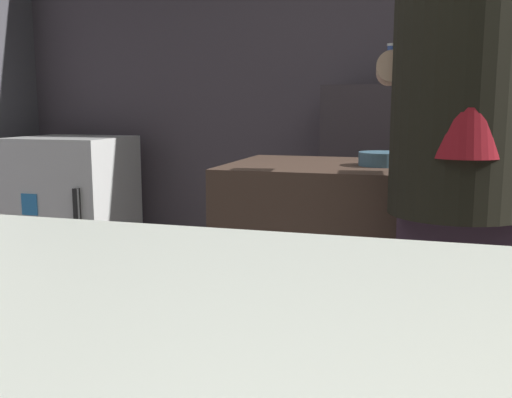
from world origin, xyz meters
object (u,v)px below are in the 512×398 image
object	(u,v)px
mixing_bowl	(383,159)
bottle_hot_sauce	(390,69)
mini_fridge	(74,217)
bartender	(457,173)
bottle_soy	(493,69)

from	to	relation	value
mixing_bowl	bottle_hot_sauce	size ratio (longest dim) A/B	0.80
mini_fridge	bottle_hot_sauce	bearing A→B (deg)	4.64
mini_fridge	bartender	distance (m)	2.56
mini_fridge	bottle_soy	bearing A→B (deg)	3.64
bottle_hot_sauce	mixing_bowl	bearing A→B (deg)	-86.84
mixing_bowl	bottle_soy	bearing A→B (deg)	68.64
bottle_soy	bottle_hot_sauce	xyz separation A→B (m)	(-0.50, 0.00, 0.01)
bartender	mixing_bowl	xyz separation A→B (m)	(-0.22, 0.44, -0.01)
mini_fridge	bottle_soy	distance (m)	2.46
bartender	mixing_bowl	size ratio (longest dim) A/B	9.87
bottle_soy	bottle_hot_sauce	distance (m)	0.50
mini_fridge	bottle_soy	xyz separation A→B (m)	(2.31, 0.15, 0.83)
bartender	bottle_soy	xyz separation A→B (m)	(0.22, 1.55, 0.35)
mini_fridge	mixing_bowl	world-z (taller)	mixing_bowl
mini_fridge	bottle_soy	world-z (taller)	bottle_soy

